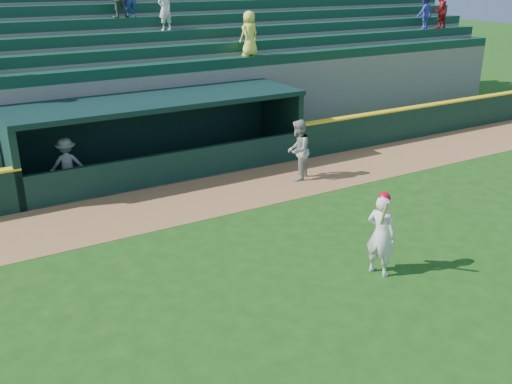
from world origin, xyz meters
TOP-DOWN VIEW (x-y plane):
  - ground at (0.00, 0.00)m, footprint 120.00×120.00m
  - warning_track at (0.00, 4.90)m, footprint 40.00×3.00m
  - field_wall_right at (12.25, 6.55)m, footprint 15.50×0.30m
  - wall_stripe_right at (12.25, 6.55)m, footprint 15.50×0.32m
  - dugout_player_front at (3.40, 4.80)m, footprint 1.19×1.16m
  - dugout_player_inside at (-3.08, 7.52)m, footprint 1.14×0.77m
  - dugout at (0.00, 8.00)m, footprint 9.40×2.80m
  - stands at (-0.00, 12.56)m, footprint 34.50×6.26m
  - batter_at_plate at (1.52, -1.12)m, footprint 0.65×0.84m

SIDE VIEW (x-z plane):
  - ground at x=0.00m, z-range 0.00..0.00m
  - warning_track at x=0.00m, z-range 0.00..0.01m
  - field_wall_right at x=12.25m, z-range 0.00..1.20m
  - dugout_player_inside at x=-3.08m, z-range 0.00..1.63m
  - batter_at_plate at x=1.52m, z-range -0.01..1.91m
  - dugout_player_front at x=3.40m, z-range 0.00..1.93m
  - wall_stripe_right at x=12.25m, z-range 1.20..1.26m
  - dugout at x=0.00m, z-range 0.13..2.59m
  - stands at x=0.00m, z-range -1.40..6.19m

